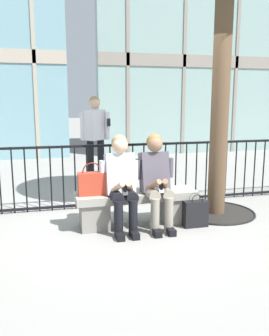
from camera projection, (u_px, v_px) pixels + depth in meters
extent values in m
plane|color=gray|center=(136.00, 224.00, 4.80)|extent=(60.00, 60.00, 0.00)
cube|color=gray|center=(136.00, 195.00, 4.72)|extent=(1.60, 0.44, 0.10)
cube|color=gray|center=(94.00, 215.00, 4.63)|extent=(0.36, 0.37, 0.35)
cube|color=gray|center=(176.00, 209.00, 4.90)|extent=(0.36, 0.37, 0.35)
cylinder|color=black|center=(115.00, 195.00, 4.46)|extent=(0.15, 0.40, 0.15)
cylinder|color=black|center=(119.00, 219.00, 4.32)|extent=(0.11, 0.11, 0.45)
cube|color=black|center=(120.00, 236.00, 4.29)|extent=(0.09, 0.22, 0.08)
cylinder|color=black|center=(129.00, 194.00, 4.50)|extent=(0.15, 0.40, 0.15)
cylinder|color=black|center=(133.00, 218.00, 4.36)|extent=(0.11, 0.11, 0.45)
cube|color=black|center=(134.00, 234.00, 4.34)|extent=(0.09, 0.22, 0.08)
cube|color=silver|center=(120.00, 174.00, 4.57)|extent=(0.36, 0.30, 0.55)
cylinder|color=silver|center=(103.00, 171.00, 4.51)|extent=(0.08, 0.08, 0.26)
cylinder|color=#DBAD89|center=(117.00, 187.00, 4.37)|extent=(0.16, 0.28, 0.20)
cylinder|color=silver|center=(136.00, 169.00, 4.62)|extent=(0.08, 0.08, 0.26)
cylinder|color=#DBAD89|center=(130.00, 187.00, 4.40)|extent=(0.16, 0.28, 0.20)
cube|color=black|center=(125.00, 190.00, 4.33)|extent=(0.07, 0.10, 0.13)
sphere|color=#DBAD89|center=(120.00, 145.00, 4.48)|extent=(0.20, 0.20, 0.20)
sphere|color=#997F59|center=(119.00, 143.00, 4.51)|extent=(0.20, 0.20, 0.20)
cylinder|color=gray|center=(151.00, 193.00, 4.57)|extent=(0.15, 0.40, 0.15)
cylinder|color=gray|center=(155.00, 216.00, 4.43)|extent=(0.11, 0.11, 0.45)
cube|color=black|center=(156.00, 232.00, 4.40)|extent=(0.09, 0.22, 0.08)
cylinder|color=gray|center=(164.00, 192.00, 4.62)|extent=(0.15, 0.40, 0.15)
cylinder|color=gray|center=(169.00, 215.00, 4.47)|extent=(0.11, 0.11, 0.45)
cube|color=black|center=(170.00, 231.00, 4.45)|extent=(0.09, 0.22, 0.08)
cube|color=#4C4751|center=(154.00, 172.00, 4.68)|extent=(0.36, 0.30, 0.55)
cylinder|color=#4C4751|center=(138.00, 169.00, 4.62)|extent=(0.08, 0.08, 0.26)
cylinder|color=#8E664C|center=(153.00, 185.00, 4.48)|extent=(0.16, 0.28, 0.20)
cylinder|color=#4C4751|center=(170.00, 168.00, 4.73)|extent=(0.08, 0.08, 0.26)
cylinder|color=#8E664C|center=(165.00, 184.00, 4.52)|extent=(0.16, 0.28, 0.20)
cube|color=black|center=(161.00, 188.00, 4.44)|extent=(0.07, 0.10, 0.13)
sphere|color=#8E664C|center=(155.00, 144.00, 4.60)|extent=(0.20, 0.20, 0.20)
sphere|color=olive|center=(154.00, 142.00, 4.62)|extent=(0.20, 0.20, 0.20)
cube|color=#B23823|center=(92.00, 184.00, 4.54)|extent=(0.36, 0.15, 0.29)
torus|color=maroon|center=(92.00, 172.00, 4.51)|extent=(0.25, 0.02, 0.25)
cube|color=black|center=(195.00, 214.00, 4.69)|extent=(0.32, 0.14, 0.35)
torus|color=black|center=(197.00, 200.00, 4.61)|extent=(0.15, 0.01, 0.15)
torus|color=black|center=(194.00, 198.00, 4.70)|extent=(0.15, 0.01, 0.15)
cylinder|color=black|center=(91.00, 164.00, 6.81)|extent=(0.13, 0.13, 0.90)
cube|color=black|center=(91.00, 186.00, 6.85)|extent=(0.09, 0.22, 0.06)
cylinder|color=black|center=(101.00, 163.00, 6.86)|extent=(0.13, 0.13, 0.90)
cube|color=black|center=(102.00, 185.00, 6.90)|extent=(0.09, 0.22, 0.06)
cube|color=silver|center=(95.00, 125.00, 6.70)|extent=(0.43, 0.42, 0.56)
cylinder|color=silver|center=(82.00, 126.00, 6.64)|extent=(0.08, 0.08, 0.52)
cylinder|color=silver|center=(107.00, 126.00, 6.76)|extent=(0.08, 0.08, 0.52)
sphere|color=#DBAD89|center=(95.00, 103.00, 6.62)|extent=(0.20, 0.20, 0.20)
sphere|color=#997F59|center=(94.00, 102.00, 6.64)|extent=(0.20, 0.20, 0.20)
cube|color=black|center=(109.00, 122.00, 6.65)|extent=(0.07, 0.01, 0.14)
cylinder|color=black|center=(0.00, 181.00, 5.14)|extent=(0.02, 0.02, 0.98)
cylinder|color=black|center=(13.00, 181.00, 5.19)|extent=(0.02, 0.02, 0.98)
cylinder|color=black|center=(26.00, 180.00, 5.23)|extent=(0.02, 0.02, 0.98)
cylinder|color=black|center=(38.00, 179.00, 5.27)|extent=(0.02, 0.02, 0.98)
cylinder|color=black|center=(51.00, 179.00, 5.32)|extent=(0.02, 0.02, 0.98)
cylinder|color=black|center=(63.00, 178.00, 5.36)|extent=(0.02, 0.02, 0.98)
cylinder|color=black|center=(75.00, 177.00, 5.40)|extent=(0.02, 0.02, 0.98)
cylinder|color=black|center=(87.00, 177.00, 5.45)|extent=(0.02, 0.02, 0.98)
cylinder|color=black|center=(99.00, 176.00, 5.49)|extent=(0.02, 0.02, 0.98)
cylinder|color=black|center=(110.00, 176.00, 5.54)|extent=(0.02, 0.02, 0.98)
cylinder|color=black|center=(122.00, 175.00, 5.58)|extent=(0.02, 0.02, 0.98)
cylinder|color=black|center=(133.00, 174.00, 5.62)|extent=(0.02, 0.02, 0.98)
cylinder|color=black|center=(144.00, 174.00, 5.67)|extent=(0.02, 0.02, 0.98)
cylinder|color=black|center=(155.00, 173.00, 5.71)|extent=(0.02, 0.02, 0.98)
cylinder|color=black|center=(165.00, 173.00, 5.75)|extent=(0.02, 0.02, 0.98)
cylinder|color=black|center=(176.00, 172.00, 5.80)|extent=(0.02, 0.02, 0.98)
cylinder|color=black|center=(186.00, 172.00, 5.84)|extent=(0.02, 0.02, 0.98)
cylinder|color=black|center=(196.00, 171.00, 5.88)|extent=(0.02, 0.02, 0.98)
cylinder|color=black|center=(206.00, 171.00, 5.93)|extent=(0.02, 0.02, 0.98)
cylinder|color=black|center=(216.00, 170.00, 5.97)|extent=(0.02, 0.02, 0.98)
cylinder|color=black|center=(226.00, 170.00, 6.01)|extent=(0.02, 0.02, 0.98)
cylinder|color=black|center=(236.00, 169.00, 6.06)|extent=(0.02, 0.02, 0.98)
cylinder|color=black|center=(245.00, 169.00, 6.10)|extent=(0.02, 0.02, 0.98)
cylinder|color=black|center=(254.00, 168.00, 6.14)|extent=(0.02, 0.02, 0.98)
cylinder|color=black|center=(264.00, 168.00, 6.19)|extent=(0.02, 0.02, 0.98)
cube|color=black|center=(122.00, 202.00, 5.66)|extent=(7.52, 0.04, 0.04)
cube|color=black|center=(121.00, 145.00, 5.49)|extent=(7.52, 0.04, 0.04)
cylinder|color=black|center=(215.00, 212.00, 5.29)|extent=(1.11, 1.11, 0.01)
torus|color=black|center=(215.00, 212.00, 5.29)|extent=(1.14, 1.14, 0.03)
cylinder|color=brown|center=(221.00, 95.00, 4.98)|extent=(0.25, 0.25, 3.40)
cube|color=#84A39E|center=(236.00, 6.00, 11.03)|extent=(8.69, 0.40, 9.00)
cube|color=gray|center=(186.00, 0.00, 10.41)|extent=(0.10, 0.04, 9.00)
cube|color=gray|center=(240.00, 4.00, 10.83)|extent=(0.10, 0.04, 9.00)
cube|color=gray|center=(237.00, 62.00, 11.15)|extent=(8.69, 0.04, 0.36)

